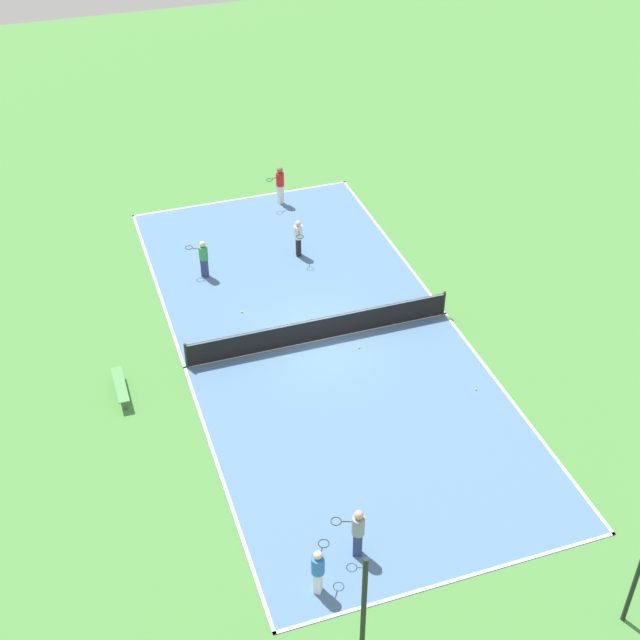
% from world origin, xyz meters
% --- Properties ---
extents(ground_plane, '(80.00, 80.00, 0.00)m').
position_xyz_m(ground_plane, '(0.00, 0.00, 0.00)').
color(ground_plane, '#47843D').
extents(court_surface, '(10.11, 22.44, 0.02)m').
position_xyz_m(court_surface, '(0.00, 0.00, 0.01)').
color(court_surface, '#4C729E').
rests_on(court_surface, ground_plane).
extents(tennis_net, '(9.91, 0.10, 1.01)m').
position_xyz_m(tennis_net, '(0.00, 0.00, 0.54)').
color(tennis_net, black).
rests_on(tennis_net, court_surface).
extents(bench, '(0.36, 1.88, 0.45)m').
position_xyz_m(bench, '(7.30, 0.69, 0.39)').
color(bench, '#4C8C4C').
rests_on(bench, ground_plane).
extents(player_far_green, '(0.95, 0.81, 1.62)m').
position_xyz_m(player_far_green, '(3.04, -5.43, 0.95)').
color(player_far_green, navy).
rests_on(player_far_green, court_surface).
extents(player_baseline_gray, '(0.99, 0.64, 1.72)m').
position_xyz_m(player_baseline_gray, '(2.14, 9.50, 1.02)').
color(player_baseline_gray, navy).
rests_on(player_baseline_gray, court_surface).
extents(player_far_white, '(0.48, 0.97, 1.63)m').
position_xyz_m(player_far_white, '(-0.99, -5.71, 0.95)').
color(player_far_white, black).
rests_on(player_far_white, court_surface).
extents(player_coach_red, '(0.99, 0.64, 1.80)m').
position_xyz_m(player_coach_red, '(-1.55, -10.18, 1.07)').
color(player_coach_red, white).
rests_on(player_coach_red, court_surface).
extents(player_near_blue, '(0.79, 0.96, 1.58)m').
position_xyz_m(player_near_blue, '(3.54, 10.30, 0.92)').
color(player_near_blue, white).
rests_on(player_near_blue, court_surface).
extents(tennis_ball_left_sideline, '(0.07, 0.07, 0.07)m').
position_xyz_m(tennis_ball_left_sideline, '(2.28, -2.51, 0.06)').
color(tennis_ball_left_sideline, '#CCE033').
rests_on(tennis_ball_left_sideline, court_surface).
extents(tennis_ball_right_alley, '(0.07, 0.07, 0.07)m').
position_xyz_m(tennis_ball_right_alley, '(-4.11, 4.36, 0.06)').
color(tennis_ball_right_alley, '#CCE033').
rests_on(tennis_ball_right_alley, court_surface).
extents(tennis_ball_far_baseline, '(0.07, 0.07, 0.07)m').
position_xyz_m(tennis_ball_far_baseline, '(-1.16, 0.95, 0.06)').
color(tennis_ball_far_baseline, '#CCE033').
rests_on(tennis_ball_far_baseline, court_surface).
extents(fence_post_back_right, '(0.12, 0.12, 5.36)m').
position_xyz_m(fence_post_back_right, '(3.64, 13.65, 2.68)').
color(fence_post_back_right, black).
rests_on(fence_post_back_right, ground_plane).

